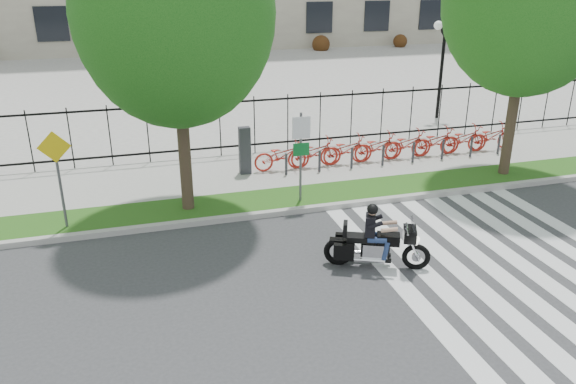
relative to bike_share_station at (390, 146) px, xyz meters
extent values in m
plane|color=#353537|center=(-5.40, -7.20, -0.63)|extent=(120.00, 120.00, 0.00)
cube|color=#A6A39D|center=(-5.40, -3.10, -0.56)|extent=(60.00, 0.20, 0.15)
cube|color=#1D4A12|center=(-5.40, -2.25, -0.56)|extent=(60.00, 1.50, 0.15)
cube|color=gray|center=(-5.40, 0.25, -0.56)|extent=(60.00, 3.50, 0.15)
cube|color=gray|center=(-5.40, 17.80, -0.58)|extent=(80.00, 34.00, 0.10)
cylinder|color=black|center=(4.60, 4.80, 1.37)|extent=(0.14, 0.14, 4.00)
cylinder|color=black|center=(4.60, 4.80, 3.27)|extent=(0.06, 0.70, 0.70)
sphere|color=white|center=(4.25, 4.80, 3.37)|extent=(0.36, 0.36, 0.36)
sphere|color=white|center=(4.95, 4.80, 3.37)|extent=(0.36, 0.36, 0.36)
cylinder|color=#3C2A20|center=(-7.04, -2.25, 1.32)|extent=(0.32, 0.32, 3.61)
ellipsoid|color=#125013|center=(-7.04, -2.25, 4.58)|extent=(4.84, 4.84, 5.57)
cylinder|color=#3C2A20|center=(2.89, -2.25, 1.42)|extent=(0.32, 0.32, 3.80)
cube|color=#2D2D33|center=(-4.98, 0.00, 0.27)|extent=(0.35, 0.25, 1.50)
imported|color=red|center=(-3.78, 0.00, 0.00)|extent=(1.82, 0.64, 0.96)
cylinder|color=#2D2D33|center=(-3.78, -0.50, -0.13)|extent=(0.08, 0.08, 0.70)
imported|color=red|center=(-2.68, 0.00, 0.00)|extent=(1.82, 0.64, 0.96)
cylinder|color=#2D2D33|center=(-2.68, -0.50, -0.13)|extent=(0.08, 0.08, 0.70)
imported|color=red|center=(-1.58, 0.00, 0.00)|extent=(1.82, 0.64, 0.96)
cylinder|color=#2D2D33|center=(-1.58, -0.50, -0.13)|extent=(0.08, 0.08, 0.70)
imported|color=red|center=(-0.48, 0.00, 0.00)|extent=(1.82, 0.64, 0.96)
cylinder|color=#2D2D33|center=(-0.48, -0.50, -0.13)|extent=(0.08, 0.08, 0.70)
imported|color=red|center=(0.62, 0.00, 0.00)|extent=(1.82, 0.64, 0.96)
cylinder|color=#2D2D33|center=(0.62, -0.50, -0.13)|extent=(0.08, 0.08, 0.70)
imported|color=red|center=(1.72, 0.00, 0.00)|extent=(1.82, 0.64, 0.96)
cylinder|color=#2D2D33|center=(1.72, -0.50, -0.13)|extent=(0.08, 0.08, 0.70)
imported|color=red|center=(2.82, 0.00, 0.00)|extent=(1.82, 0.64, 0.96)
cylinder|color=#2D2D33|center=(2.82, -0.50, -0.13)|extent=(0.08, 0.08, 0.70)
imported|color=red|center=(3.92, 0.00, 0.00)|extent=(1.82, 0.64, 0.96)
cylinder|color=#2D2D33|center=(3.92, -0.50, -0.13)|extent=(0.08, 0.08, 0.70)
cylinder|color=#59595B|center=(-3.97, -2.60, 0.77)|extent=(0.07, 0.07, 2.50)
cube|color=white|center=(-3.97, -2.64, 1.62)|extent=(0.50, 0.03, 0.60)
cube|color=#0C6626|center=(-3.97, -2.64, 1.02)|extent=(0.45, 0.03, 0.35)
cylinder|color=#59595B|center=(-10.12, -2.60, 0.72)|extent=(0.07, 0.07, 2.40)
cube|color=yellow|center=(-10.12, -2.64, 1.62)|extent=(0.78, 0.03, 0.78)
torus|color=black|center=(-2.61, -6.75, -0.33)|extent=(0.61, 0.36, 0.62)
torus|color=black|center=(-4.16, -6.05, -0.33)|extent=(0.65, 0.39, 0.66)
cube|color=black|center=(-2.77, -6.68, 0.22)|extent=(0.45, 0.56, 0.27)
cube|color=#26262B|center=(-2.71, -6.70, 0.43)|extent=(0.31, 0.46, 0.27)
cube|color=silver|center=(-3.43, -6.38, -0.23)|extent=(0.62, 0.50, 0.36)
cube|color=black|center=(-3.18, -6.49, 0.07)|extent=(0.58, 0.48, 0.23)
cube|color=black|center=(-3.71, -6.25, 0.05)|extent=(0.71, 0.55, 0.13)
cube|color=black|center=(-4.04, -6.10, 0.25)|extent=(0.21, 0.32, 0.31)
cube|color=black|center=(-4.15, -6.35, -0.18)|extent=(0.47, 0.32, 0.36)
cube|color=black|center=(-3.93, -5.86, -0.18)|extent=(0.47, 0.32, 0.36)
cube|color=black|center=(-3.55, -6.32, 0.37)|extent=(0.34, 0.42, 0.47)
sphere|color=tan|center=(-3.52, -6.34, 0.71)|extent=(0.21, 0.21, 0.21)
sphere|color=black|center=(-3.52, -6.34, 0.75)|extent=(0.24, 0.24, 0.24)
camera|label=1|loc=(-8.34, -16.42, 5.57)|focal=35.00mm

